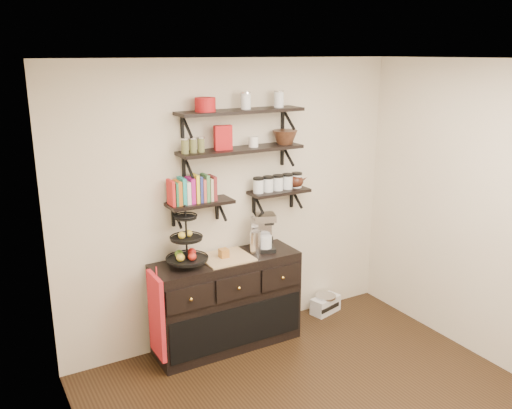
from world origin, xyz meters
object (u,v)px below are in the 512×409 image
object	(u,v)px
coffee_maker	(263,233)
radio	(326,304)
sideboard	(227,302)
fruit_stand	(187,246)

from	to	relation	value
coffee_maker	radio	world-z (taller)	coffee_maker
sideboard	fruit_stand	xyz separation A→B (m)	(-0.38, 0.00, 0.64)
sideboard	coffee_maker	xyz separation A→B (m)	(0.41, 0.03, 0.62)
sideboard	radio	world-z (taller)	sideboard
fruit_stand	radio	size ratio (longest dim) A/B	1.48
sideboard	coffee_maker	distance (m)	0.75
sideboard	fruit_stand	size ratio (longest dim) A/B	2.58
radio	fruit_stand	bearing A→B (deg)	167.86
coffee_maker	radio	xyz separation A→B (m)	(0.83, 0.05, -0.98)
sideboard	fruit_stand	bearing A→B (deg)	179.38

